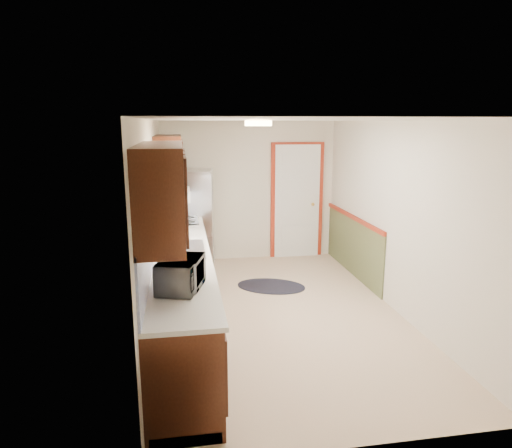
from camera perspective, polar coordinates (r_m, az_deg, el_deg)
name	(u,v)px	position (r m, az deg, el deg)	size (l,w,h in m)	color
room_shell	(280,221)	(5.54, 2.99, 0.40)	(3.20, 5.20, 2.52)	#C6AA8C
kitchen_run	(178,264)	(5.24, -9.73, -4.91)	(0.63, 4.00, 2.20)	#38180C
back_wall_trim	(308,210)	(7.95, 6.56, 1.75)	(1.12, 2.30, 2.08)	maroon
ceiling_fixture	(258,123)	(5.17, 0.30, 12.50)	(0.30, 0.30, 0.06)	#FFD88C
microwave	(181,271)	(4.02, -9.41, -5.81)	(0.49, 0.27, 0.33)	white
refrigerator	(192,220)	(7.50, -8.06, 0.51)	(0.76, 0.73, 1.63)	#B7B7BC
rug	(271,286)	(6.80, 1.90, -7.77)	(1.01, 0.65, 0.01)	black
cooktop	(181,221)	(6.84, -9.37, 0.43)	(0.51, 0.61, 0.02)	black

